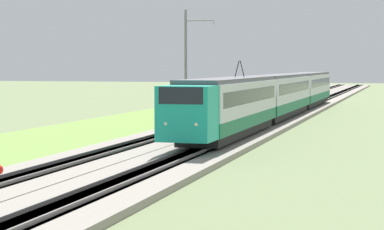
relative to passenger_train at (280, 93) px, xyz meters
The scene contains 7 objects.
ballast_main 5.73m from the passenger_train, 124.46° to the left, with size 240.00×4.40×0.30m.
ballast_adjacent 3.74m from the passenger_train, behind, with size 240.00×4.40×0.30m.
track_main 5.72m from the passenger_train, 124.46° to the left, with size 240.00×1.57×0.45m.
track_adjacent 3.73m from the passenger_train, behind, with size 240.00×1.57×0.45m.
grass_verge 10.97m from the passenger_train, 106.13° to the left, with size 240.00×11.86×0.12m.
passenger_train is the anchor object (origin of this frame).
catenary_mast_mid 9.05m from the passenger_train, 126.69° to the left, with size 0.22×2.56×9.40m.
Camera 1 is at (-11.71, -14.97, 4.78)m, focal length 70.00 mm.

